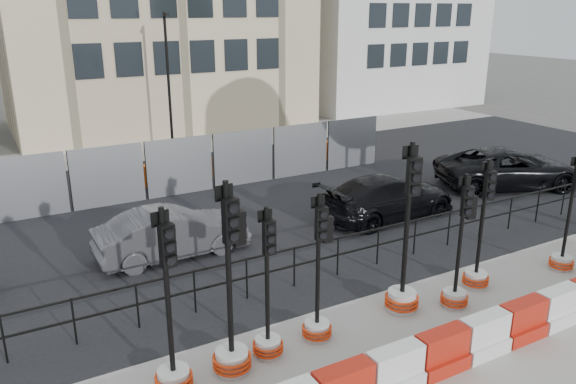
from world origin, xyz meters
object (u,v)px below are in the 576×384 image
traffic_signal_a (172,356)px  car_c (387,197)px  traffic_signal_d (318,306)px  traffic_signal_h (564,247)px

traffic_signal_a → car_c: 9.62m
traffic_signal_a → traffic_signal_d: 2.94m
traffic_signal_d → traffic_signal_h: size_ratio=1.02×
traffic_signal_h → car_c: (-1.42, 5.00, 0.06)m
traffic_signal_a → traffic_signal_h: size_ratio=1.12×
traffic_signal_h → traffic_signal_d: bearing=-166.3°
traffic_signal_a → traffic_signal_d: size_ratio=1.10×
car_c → traffic_signal_h: bearing=-166.7°
traffic_signal_d → traffic_signal_h: bearing=3.7°
traffic_signal_d → car_c: (5.44, 4.62, -0.05)m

